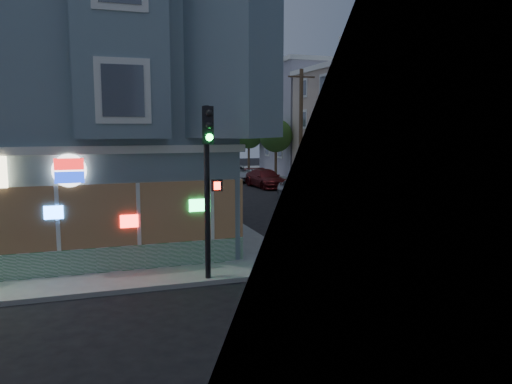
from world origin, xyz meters
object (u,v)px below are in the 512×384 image
utility_pole (301,126)px  running_child (380,251)px  pedestrian_a (327,182)px  parked_car_a (297,190)px  parked_car_d (239,173)px  pedestrian_b (306,175)px  traffic_signal (208,163)px  parked_car_b (369,202)px  fire_hydrant (405,209)px  parked_car_c (266,178)px  street_tree_far (249,134)px  street_tree_near (276,136)px

utility_pole → running_child: 24.11m
pedestrian_a → parked_car_a: bearing=36.2°
parked_car_a → parked_car_d: 12.88m
pedestrian_b → parked_car_d: (-3.13, 7.39, -0.45)m
traffic_signal → pedestrian_b: bearing=72.0°
running_child → pedestrian_b: bearing=92.9°
parked_car_b → fire_hydrant: size_ratio=4.67×
fire_hydrant → parked_car_d: bearing=97.6°
parked_car_d → running_child: bearing=-97.4°
traffic_signal → parked_car_c: bearing=79.6°
street_tree_far → parked_car_a: (-3.60, -21.22, -3.22)m
street_tree_far → pedestrian_a: bearing=-92.6°
pedestrian_a → utility_pole: bearing=-83.6°
traffic_signal → parked_car_d: bearing=85.0°
street_tree_near → parked_car_d: bearing=-174.6°
traffic_signal → parked_car_b: bearing=53.3°
running_child → pedestrian_a: pedestrian_a is taller
pedestrian_b → fire_hydrant: size_ratio=2.41×
utility_pole → parked_car_b: (-1.30, -12.42, -4.18)m
pedestrian_a → parked_car_c: (-2.04, 6.52, -0.33)m
pedestrian_a → traffic_signal: 19.87m
parked_car_a → traffic_signal: (-9.11, -14.61, 2.93)m
street_tree_far → parked_car_b: 26.67m
utility_pole → street_tree_far: bearing=89.2°
utility_pole → street_tree_far: 14.03m
running_child → parked_car_c: 23.56m
parked_car_c → traffic_signal: (-9.77, -22.29, 2.94)m
street_tree_far → pedestrian_a: street_tree_far is taller
fire_hydrant → parked_car_c: bearing=97.7°
street_tree_near → parked_car_a: size_ratio=1.26×
running_child → pedestrian_b: (6.87, 20.95, 0.33)m
parked_car_d → utility_pole: bearing=-58.9°
parked_car_a → traffic_signal: 17.47m
street_tree_near → pedestrian_b: size_ratio=2.73×
utility_pole → traffic_signal: (-12.51, -21.83, -1.15)m
traffic_signal → fire_hydrant: bearing=43.9°
parked_car_a → parked_car_d: parked_car_a is taller
parked_car_a → parked_car_c: size_ratio=0.86×
utility_pole → parked_car_b: utility_pole is taller
utility_pole → street_tree_far: size_ratio=1.70×
pedestrian_b → parked_car_b: 10.75m
pedestrian_a → pedestrian_b: (0.43, 4.33, 0.09)m
parked_car_b → pedestrian_a: bearing=90.1°
street_tree_far → fire_hydrant: bearing=-91.7°
street_tree_far → traffic_signal: bearing=-109.5°
street_tree_near → fire_hydrant: size_ratio=6.57×
running_child → street_tree_far: bearing=99.7°
running_child → parked_car_c: bearing=100.2°
utility_pole → parked_car_a: bearing=-115.2°
utility_pole → running_child: bearing=-107.5°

